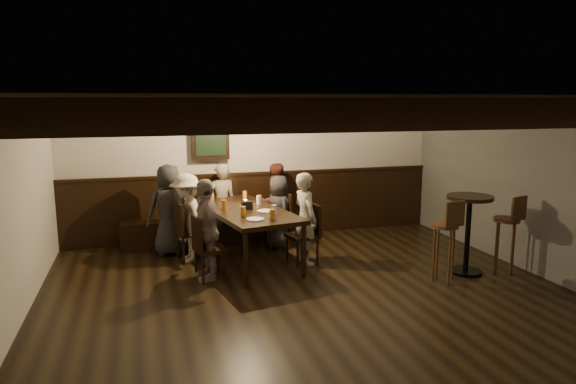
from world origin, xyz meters
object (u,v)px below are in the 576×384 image
object	(u,v)px
dining_table	(246,213)
chair_left_near	(190,243)
person_bench_right	(275,202)
person_right_far	(305,218)
chair_left_far	(209,260)
person_bench_centre	(222,204)
high_top_table	(468,223)
person_left_far	(206,230)
person_right_near	(279,212)
chair_right_far	(303,246)
person_bench_left	(169,210)
person_left_near	(187,218)
chair_right_near	(277,232)
bar_stool_left	(444,251)
bar_stool_right	(505,244)

from	to	relation	value
dining_table	chair_left_near	bearing A→B (deg)	147.95
person_bench_right	person_right_far	size ratio (longest dim) A/B	0.98
chair_left_far	person_bench_centre	bearing A→B (deg)	154.42
person_right_far	high_top_table	size ratio (longest dim) A/B	1.23
person_left_far	person_right_far	distance (m)	1.50
chair_left_far	person_right_far	world-z (taller)	person_right_far
person_bench_right	person_right_near	bearing A→B (deg)	71.57
chair_right_far	person_bench_left	xyz separation A→B (m)	(-1.84, 1.03, 0.44)
person_bench_right	person_left_near	distance (m)	1.71
chair_right_near	person_left_near	size ratio (longest dim) A/B	0.68
chair_left_far	chair_right_far	bearing A→B (deg)	90.00
person_right_near	high_top_table	size ratio (longest dim) A/B	1.09
person_left_near	bar_stool_left	distance (m)	3.66
chair_right_near	person_right_far	world-z (taller)	person_right_far
chair_right_near	person_bench_left	xyz separation A→B (m)	(-1.67, 0.14, 0.43)
dining_table	bar_stool_left	bearing A→B (deg)	-44.10
bar_stool_right	chair_left_far	bearing A→B (deg)	149.33
person_bench_centre	chair_right_far	bearing A→B (deg)	115.60
person_right_near	high_top_table	world-z (taller)	person_right_near
person_bench_left	person_bench_right	distance (m)	1.80
person_left_far	person_bench_right	bearing A→B (deg)	129.29
person_left_near	person_right_near	world-z (taller)	person_left_near
person_bench_left	bar_stool_right	world-z (taller)	person_bench_left
person_right_far	chair_left_near	bearing A→B (deg)	58.50
person_left_near	bar_stool_right	distance (m)	4.53
chair_left_far	bar_stool_right	size ratio (longest dim) A/B	0.77
person_right_near	bar_stool_right	distance (m)	3.39
person_left_far	person_right_near	world-z (taller)	person_left_far
person_right_near	dining_table	bearing A→B (deg)	120.96
person_bench_right	person_right_near	size ratio (longest dim) A/B	1.12
chair_right_far	person_left_near	world-z (taller)	person_left_near
chair_left_near	person_bench_right	distance (m)	1.72
person_bench_centre	chair_right_near	bearing A→B (deg)	140.15
chair_right_far	person_left_far	bearing A→B (deg)	90.00
dining_table	person_right_far	world-z (taller)	person_right_far
chair_right_near	chair_right_far	distance (m)	0.90
person_left_near	person_bench_right	bearing A→B (deg)	105.26
chair_right_near	bar_stool_left	bearing A→B (deg)	-151.70
chair_left_near	bar_stool_right	size ratio (longest dim) A/B	0.81
chair_left_far	person_bench_right	distance (m)	2.14
dining_table	person_left_near	distance (m)	0.88
chair_right_far	bar_stool_left	distance (m)	1.98
person_right_near	bar_stool_right	size ratio (longest dim) A/B	1.07
person_bench_right	bar_stool_left	size ratio (longest dim) A/B	1.19
chair_left_far	person_left_near	bearing A→B (deg)	-177.97
person_left_near	person_right_far	xyz separation A→B (m)	(1.64, -0.61, 0.02)
chair_left_near	person_right_near	bearing A→B (deg)	90.00
chair_right_near	high_top_table	world-z (taller)	high_top_table
chair_left_near	person_right_far	size ratio (longest dim) A/B	0.66
high_top_table	person_right_far	bearing A→B (deg)	152.80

